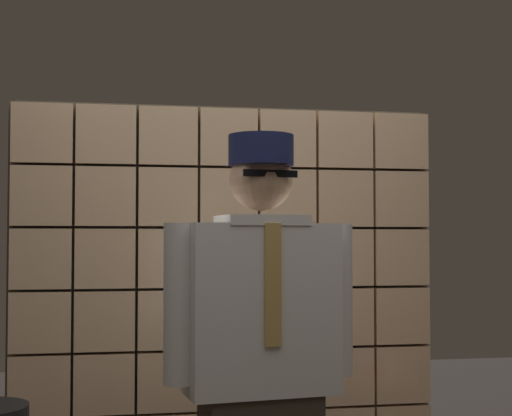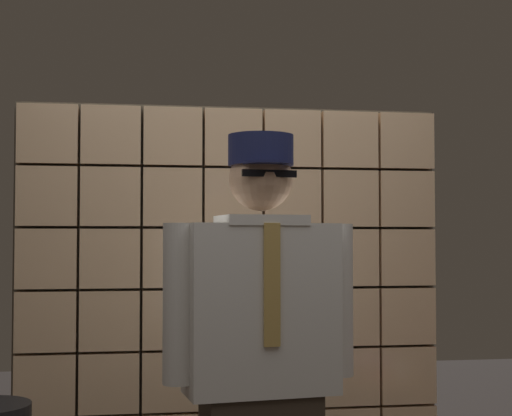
% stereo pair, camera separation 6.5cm
% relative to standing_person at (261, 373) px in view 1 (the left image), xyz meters
% --- Properties ---
extents(glass_block_wall, '(2.02, 0.10, 2.02)m').
position_rel_standing_person_xyz_m(glass_block_wall, '(0.02, 0.98, 0.09)').
color(glass_block_wall, '#E0B78C').
rests_on(glass_block_wall, ground).
extents(standing_person, '(0.69, 0.32, 1.73)m').
position_rel_standing_person_xyz_m(standing_person, '(0.00, 0.00, 0.00)').
color(standing_person, '#382D23').
rests_on(standing_person, ground).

